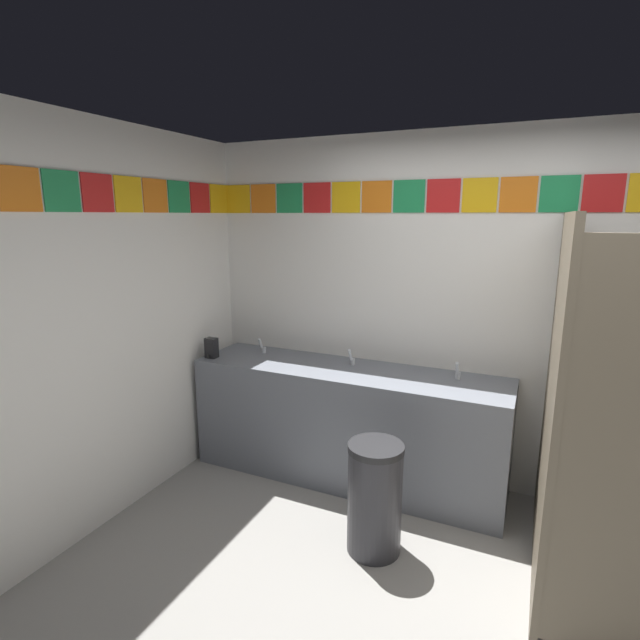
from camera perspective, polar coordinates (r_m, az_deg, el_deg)
The scene contains 10 objects.
wall_back at distance 3.59m, azimuth 21.29°, elevation 0.29°, with size 4.55×0.09×2.55m.
wall_side at distance 3.22m, azimuth -27.16°, elevation -1.52°, with size 0.09×3.12×2.55m.
vanity_counter at distance 3.74m, azimuth 3.13°, elevation -11.90°, with size 2.33×0.59×0.86m.
faucet_left at distance 3.98m, azimuth -6.79°, elevation -3.21°, with size 0.04×0.10×0.14m.
faucet_center at distance 3.65m, azimuth 3.74°, elevation -4.59°, with size 0.04×0.10×0.14m.
faucet_right at distance 3.47m, azimuth 15.90°, elevation -5.98°, with size 0.04×0.10×0.14m.
soap_dispenser at distance 3.94m, azimuth -12.66°, elevation -3.22°, with size 0.09×0.09×0.16m.
stall_divider at distance 2.73m, azimuth 29.34°, elevation -10.38°, with size 0.92×1.37×1.99m.
toilet at distance 3.56m, azimuth 32.18°, elevation -17.75°, with size 0.39×0.49×0.74m.
trash_bin at distance 3.06m, azimuth 6.46°, elevation -20.09°, with size 0.33×0.33×0.68m.
Camera 1 is at (0.18, -1.91, 1.97)m, focal length 27.17 mm.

